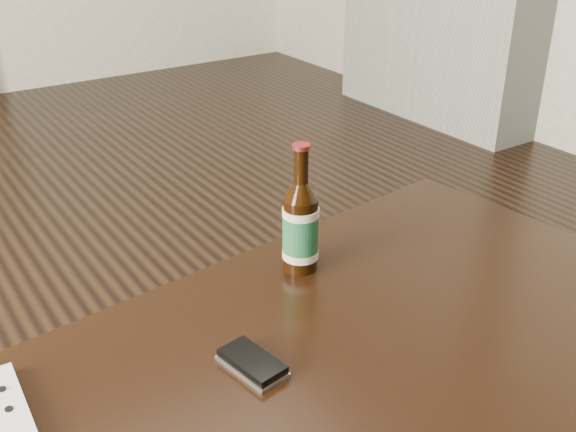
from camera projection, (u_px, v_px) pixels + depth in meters
floor at (100, 396)px, 1.74m from camera, size 5.00×6.00×0.01m
coffee_table at (359, 371)px, 1.18m from camera, size 1.37×0.90×0.48m
beer_bottle at (301, 227)px, 1.33m from camera, size 0.07×0.07×0.27m
phone at (252, 363)px, 1.08m from camera, size 0.08×0.13×0.02m
remote at (7, 407)px, 0.99m from camera, size 0.06×0.18×0.02m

